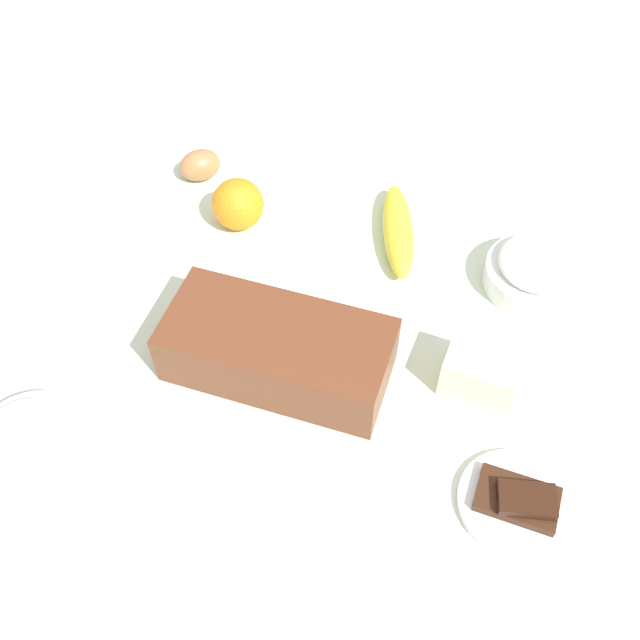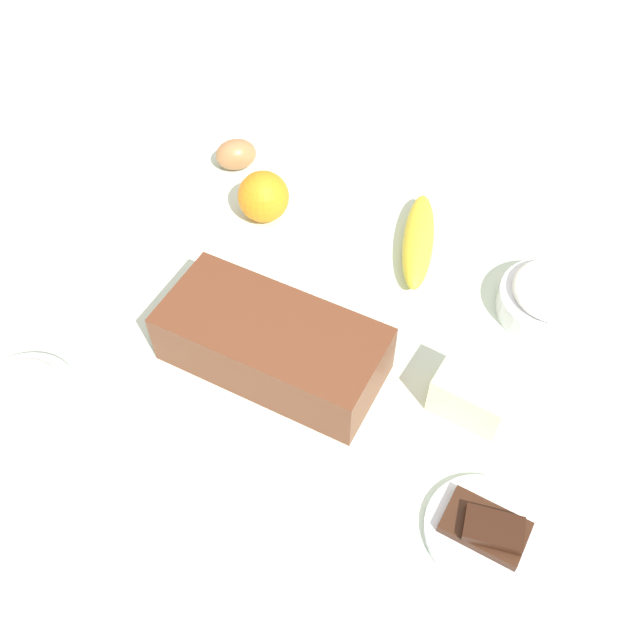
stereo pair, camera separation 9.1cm
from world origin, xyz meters
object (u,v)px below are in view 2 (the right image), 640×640
Objects in this scene: loaf_pan at (273,343)px; chocolate_plate at (485,530)px; sugar_bowl at (552,298)px; flour_bowl at (22,404)px; egg_near_butter at (236,154)px; orange_fruit at (263,197)px; banana at (418,240)px; butter_block at (472,394)px.

chocolate_plate is at bearing -16.43° from loaf_pan.
sugar_bowl is at bearing 90.15° from chocolate_plate.
chocolate_plate is (0.55, 0.07, -0.02)m from flour_bowl.
flour_bowl is at bearing -136.91° from loaf_pan.
egg_near_butter reaches higher than chocolate_plate.
flour_bowl is 0.69m from sugar_bowl.
sugar_bowl is 0.44m from orange_fruit.
banana is (0.11, 0.27, -0.02)m from loaf_pan.
egg_near_butter is (-0.53, 0.11, -0.00)m from sugar_bowl.
banana is 2.11× the size of butter_block.
loaf_pan is at bearing -144.20° from sugar_bowl.
loaf_pan is 0.28m from orange_fruit.
butter_block is at bearing -32.13° from egg_near_butter.
banana is (0.35, 0.46, -0.01)m from flour_bowl.
sugar_bowl is (0.31, 0.22, -0.01)m from loaf_pan.
banana reaches higher than chocolate_plate.
banana is 0.24m from orange_fruit.
butter_block is (0.14, -0.23, 0.01)m from banana.
chocolate_plate is (0.06, -0.15, -0.02)m from butter_block.
loaf_pan reaches higher than orange_fruit.
egg_near_butter is (0.02, 0.52, -0.01)m from flour_bowl.
flour_bowl is 0.57m from banana.
flour_bowl is 0.55m from chocolate_plate.
butter_block reaches higher than egg_near_butter.
sugar_bowl is 1.55× the size of butter_block.
loaf_pan is at bearing -172.48° from butter_block.
chocolate_plate is at bearing -68.73° from butter_block.
loaf_pan is 0.31m from flour_bowl.
banana is at bearing 121.51° from butter_block.
orange_fruit is 1.17× the size of egg_near_butter.
butter_block is at bearing 24.65° from flour_bowl.
flour_bowl is 1.49× the size of butter_block.
loaf_pan is 0.40m from egg_near_butter.
egg_near_butter is (-0.33, 0.07, 0.00)m from banana.
sugar_bowl is 0.21m from banana.
banana is (-0.20, 0.04, -0.01)m from sugar_bowl.
sugar_bowl is 0.20m from butter_block.
sugar_bowl is at bearing 37.10° from flour_bowl.
egg_near_butter is at bearing 128.39° from loaf_pan.
orange_fruit reaches higher than sugar_bowl.
banana is at bearing 5.30° from orange_fruit.
chocolate_plate is at bearing 7.69° from flour_bowl.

